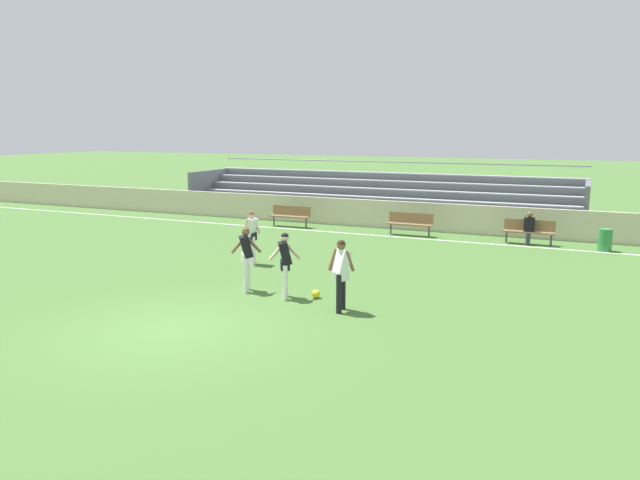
# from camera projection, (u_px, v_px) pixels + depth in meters

# --- Properties ---
(ground_plane) EXTENTS (160.00, 160.00, 0.00)m
(ground_plane) POSITION_uv_depth(u_px,v_px,m) (174.00, 329.00, 12.60)
(ground_plane) COLOR #477033
(field_line_sideline) EXTENTS (44.00, 0.12, 0.01)m
(field_line_sideline) POSITION_uv_depth(u_px,v_px,m) (371.00, 235.00, 23.85)
(field_line_sideline) COLOR white
(field_line_sideline) RESTS_ON ground
(sideline_wall) EXTENTS (48.00, 0.16, 1.18)m
(sideline_wall) POSITION_uv_depth(u_px,v_px,m) (385.00, 214.00, 25.42)
(sideline_wall) COLOR beige
(sideline_wall) RESTS_ON ground
(bleacher_stand) EXTENTS (18.76, 3.87, 2.59)m
(bleacher_stand) POSITION_uv_depth(u_px,v_px,m) (374.00, 195.00, 28.37)
(bleacher_stand) COLOR #B2B2B7
(bleacher_stand) RESTS_ON ground
(bench_near_bin) EXTENTS (1.80, 0.40, 0.90)m
(bench_near_bin) POSITION_uv_depth(u_px,v_px,m) (291.00, 214.00, 25.84)
(bench_near_bin) COLOR olive
(bench_near_bin) RESTS_ON ground
(bench_far_right) EXTENTS (1.80, 0.40, 0.90)m
(bench_far_right) POSITION_uv_depth(u_px,v_px,m) (529.00, 229.00, 21.89)
(bench_far_right) COLOR olive
(bench_far_right) RESTS_ON ground
(bench_near_wall_gap) EXTENTS (1.80, 0.40, 0.90)m
(bench_near_wall_gap) POSITION_uv_depth(u_px,v_px,m) (410.00, 222.00, 23.69)
(bench_near_wall_gap) COLOR olive
(bench_near_wall_gap) RESTS_ON ground
(trash_bin) EXTENTS (0.45, 0.45, 0.78)m
(trash_bin) POSITION_uv_depth(u_px,v_px,m) (605.00, 240.00, 20.64)
(trash_bin) COLOR #2D7F3D
(trash_bin) RESTS_ON ground
(spectator_seated) EXTENTS (0.36, 0.42, 1.21)m
(spectator_seated) POSITION_uv_depth(u_px,v_px,m) (529.00, 226.00, 21.76)
(spectator_seated) COLOR #2D2D38
(spectator_seated) RESTS_ON ground
(player_dark_dropping_back) EXTENTS (0.72, 0.50, 1.65)m
(player_dark_dropping_back) POSITION_uv_depth(u_px,v_px,m) (285.00, 259.00, 14.79)
(player_dark_dropping_back) COLOR white
(player_dark_dropping_back) RESTS_ON ground
(player_white_on_ball) EXTENTS (0.63, 0.52, 1.68)m
(player_white_on_ball) POSITION_uv_depth(u_px,v_px,m) (341.00, 269.00, 13.68)
(player_white_on_ball) COLOR black
(player_white_on_ball) RESTS_ON ground
(player_white_wide_left) EXTENTS (0.44, 0.44, 1.67)m
(player_white_wide_left) POSITION_uv_depth(u_px,v_px,m) (251.00, 233.00, 18.54)
(player_white_wide_left) COLOR white
(player_white_wide_left) RESTS_ON ground
(player_dark_wide_right) EXTENTS (0.71, 0.51, 1.69)m
(player_dark_wide_right) POSITION_uv_depth(u_px,v_px,m) (246.00, 253.00, 15.42)
(player_dark_wide_right) COLOR white
(player_dark_wide_right) RESTS_ON ground
(soccer_ball) EXTENTS (0.22, 0.22, 0.22)m
(soccer_ball) POSITION_uv_depth(u_px,v_px,m) (316.00, 294.00, 14.90)
(soccer_ball) COLOR yellow
(soccer_ball) RESTS_ON ground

